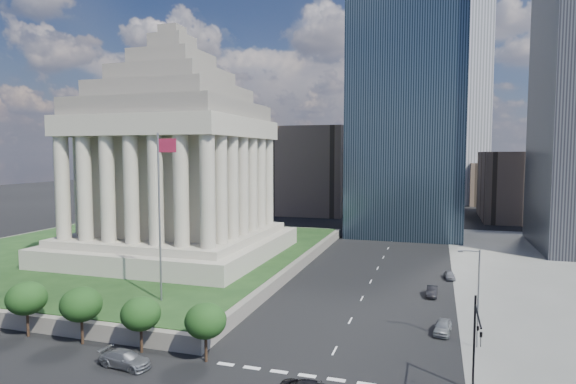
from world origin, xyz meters
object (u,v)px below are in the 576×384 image
at_px(traffic_signal_ne, 476,336).
at_px(street_lamp_north, 477,292).
at_px(parked_sedan_mid, 432,292).
at_px(flagpole, 161,207).
at_px(parked_sedan_far, 449,275).
at_px(war_memorial, 174,142).
at_px(parked_sedan_near, 443,327).
at_px(suv_grey, 125,359).

distance_m(traffic_signal_ne, street_lamp_north, 11.34).
relative_size(street_lamp_north, parked_sedan_mid, 2.52).
bearing_deg(flagpole, parked_sedan_mid, 30.13).
height_order(flagpole, parked_sedan_far, flagpole).
height_order(war_memorial, flagpole, war_memorial).
height_order(war_memorial, parked_sedan_mid, war_memorial).
bearing_deg(parked_sedan_mid, parked_sedan_far, 78.33).
xyz_separation_m(flagpole, parked_sedan_far, (33.33, 28.18, -12.49)).
height_order(traffic_signal_ne, street_lamp_north, street_lamp_north).
distance_m(flagpole, parked_sedan_near, 34.63).
xyz_separation_m(street_lamp_north, suv_grey, (-30.86, -14.22, -4.92)).
xyz_separation_m(street_lamp_north, parked_sedan_mid, (-4.33, 16.89, -5.01)).
height_order(suv_grey, parked_sedan_mid, suv_grey).
height_order(flagpole, parked_sedan_mid, flagpole).
bearing_deg(suv_grey, parked_sedan_near, -51.30).
bearing_deg(flagpole, street_lamp_north, 1.63).
height_order(war_memorial, street_lamp_north, war_memorial).
distance_m(war_memorial, flagpole, 28.16).
bearing_deg(suv_grey, traffic_signal_ne, -77.57).
relative_size(street_lamp_north, suv_grey, 1.97).
bearing_deg(flagpole, traffic_signal_ne, -16.71).
bearing_deg(street_lamp_north, parked_sedan_mid, 104.37).
bearing_deg(parked_sedan_mid, street_lamp_north, -73.64).
bearing_deg(parked_sedan_near, street_lamp_north, -37.51).
bearing_deg(parked_sedan_far, suv_grey, -131.28).
bearing_deg(war_memorial, street_lamp_north, -25.92).
xyz_separation_m(street_lamp_north, parked_sedan_far, (-1.83, 27.18, -5.04)).
xyz_separation_m(traffic_signal_ne, parked_sedan_far, (-1.00, 38.48, -4.63)).
height_order(suv_grey, parked_sedan_near, suv_grey).
relative_size(war_memorial, parked_sedan_near, 9.23).
xyz_separation_m(traffic_signal_ne, street_lamp_north, (0.83, 11.30, 0.41)).
height_order(parked_sedan_near, parked_sedan_mid, parked_sedan_near).
xyz_separation_m(flagpole, traffic_signal_ne, (34.33, -10.30, -7.86)).
relative_size(war_memorial, street_lamp_north, 3.90).
xyz_separation_m(war_memorial, parked_sedan_near, (44.26, -19.98, -20.68)).
relative_size(war_memorial, traffic_signal_ne, 4.88).
distance_m(street_lamp_north, parked_sedan_mid, 18.14).
bearing_deg(street_lamp_north, parked_sedan_near, 135.47).
relative_size(war_memorial, flagpole, 1.95).
bearing_deg(parked_sedan_far, flagpole, -146.02).
xyz_separation_m(parked_sedan_near, parked_sedan_mid, (-1.26, 13.87, -0.07)).
bearing_deg(parked_sedan_far, parked_sedan_mid, -109.89).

